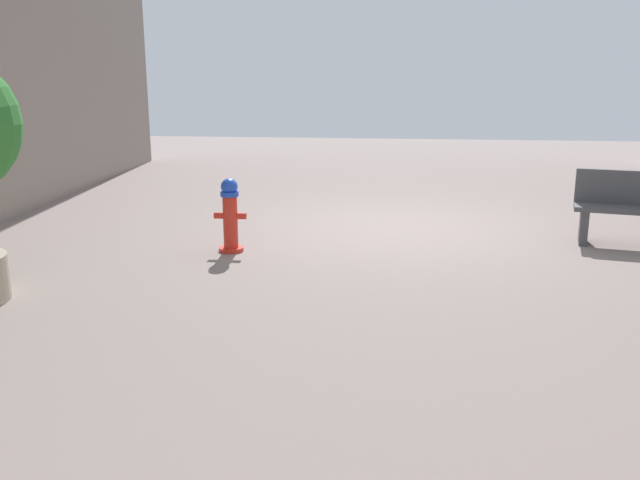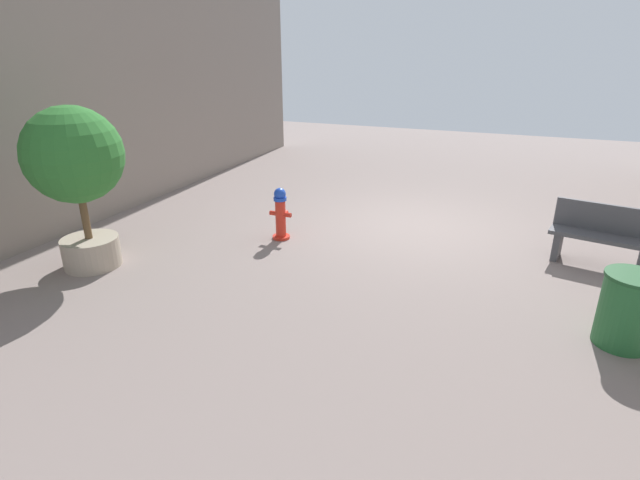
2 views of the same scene
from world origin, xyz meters
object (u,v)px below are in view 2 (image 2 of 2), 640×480
Objects in this scene: planter_tree at (76,166)px; trash_bin at (627,310)px; fire_hydrant at (281,213)px; bench_near at (602,236)px.

planter_tree is 2.79× the size of trash_bin.
planter_tree reaches higher than fire_hydrant.
fire_hydrant reaches higher than trash_bin.
bench_near is (-5.07, -0.81, 0.02)m from fire_hydrant.
trash_bin is at bearing -175.41° from planter_tree.
bench_near is 2.36m from trash_bin.
bench_near is at bearing -170.95° from fire_hydrant.
fire_hydrant is 0.62× the size of bench_near.
fire_hydrant is 5.30m from trash_bin.
planter_tree reaches higher than trash_bin.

